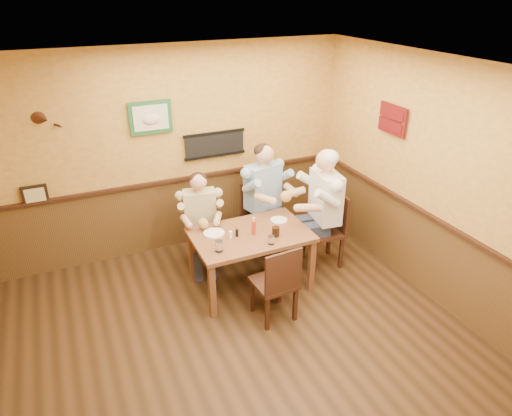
{
  "coord_description": "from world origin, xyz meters",
  "views": [
    {
      "loc": [
        -1.3,
        -3.25,
        3.46
      ],
      "look_at": [
        0.64,
        1.07,
        1.1
      ],
      "focal_mm": 32.0,
      "sensor_mm": 36.0,
      "label": 1
    }
  ],
  "objects": [
    {
      "name": "plate_far_right",
      "position": [
        1.05,
        1.27,
        0.76
      ],
      "size": [
        0.28,
        0.28,
        0.01
      ],
      "primitive_type": "cylinder",
      "rotation": [
        0.0,
        0.0,
        -0.37
      ],
      "color": "white",
      "rests_on": "dining_table"
    },
    {
      "name": "pepper_shaker",
      "position": [
        0.41,
        1.12,
        0.8
      ],
      "size": [
        0.04,
        0.04,
        0.09
      ],
      "primitive_type": "cylinder",
      "rotation": [
        0.0,
        0.0,
        0.23
      ],
      "color": "black",
      "rests_on": "dining_table"
    },
    {
      "name": "chair_back_right",
      "position": [
        1.11,
        1.9,
        0.49
      ],
      "size": [
        0.55,
        0.55,
        0.98
      ],
      "primitive_type": null,
      "rotation": [
        0.0,
        0.0,
        0.24
      ],
      "color": "#3A1F12",
      "rests_on": "ground"
    },
    {
      "name": "diner_blue_polo",
      "position": [
        1.11,
        1.9,
        0.7
      ],
      "size": [
        0.78,
        0.78,
        1.41
      ],
      "primitive_type": null,
      "rotation": [
        0.0,
        0.0,
        0.24
      ],
      "color": "#88ABCD",
      "rests_on": "ground"
    },
    {
      "name": "water_glass_left",
      "position": [
        0.1,
        0.89,
        0.82
      ],
      "size": [
        0.11,
        0.11,
        0.13
      ],
      "primitive_type": "cylinder",
      "rotation": [
        0.0,
        0.0,
        -0.22
      ],
      "color": "white",
      "rests_on": "dining_table"
    },
    {
      "name": "chair_near_side",
      "position": [
        0.59,
        0.47,
        0.48
      ],
      "size": [
        0.47,
        0.47,
        0.96
      ],
      "primitive_type": null,
      "rotation": [
        0.0,
        0.0,
        3.2
      ],
      "color": "#3A1F12",
      "rests_on": "ground"
    },
    {
      "name": "plate_far_left",
      "position": [
        0.18,
        1.29,
        0.76
      ],
      "size": [
        0.32,
        0.32,
        0.02
      ],
      "primitive_type": "cylinder",
      "rotation": [
        0.0,
        0.0,
        0.3
      ],
      "color": "white",
      "rests_on": "dining_table"
    },
    {
      "name": "chair_right_end",
      "position": [
        1.67,
        1.2,
        0.51
      ],
      "size": [
        0.52,
        0.52,
        1.02
      ],
      "primitive_type": null,
      "rotation": [
        0.0,
        0.0,
        -1.69
      ],
      "color": "#3A1F12",
      "rests_on": "ground"
    },
    {
      "name": "room",
      "position": [
        0.13,
        0.17,
        1.69
      ],
      "size": [
        5.02,
        5.03,
        2.81
      ],
      "color": "black",
      "rests_on": "ground"
    },
    {
      "name": "hot_sauce_bottle",
      "position": [
        0.62,
        1.09,
        0.85
      ],
      "size": [
        0.06,
        0.06,
        0.2
      ],
      "primitive_type": "cylinder",
      "rotation": [
        0.0,
        0.0,
        -0.35
      ],
      "color": "red",
      "rests_on": "dining_table"
    },
    {
      "name": "water_glass_mid",
      "position": [
        0.7,
        0.79,
        0.8
      ],
      "size": [
        0.08,
        0.08,
        0.11
      ],
      "primitive_type": "cylinder",
      "rotation": [
        0.0,
        0.0,
        0.06
      ],
      "color": "white",
      "rests_on": "dining_table"
    },
    {
      "name": "dining_table",
      "position": [
        0.59,
        1.12,
        0.66
      ],
      "size": [
        1.4,
        0.9,
        0.75
      ],
      "color": "brown",
      "rests_on": "ground"
    },
    {
      "name": "cola_tumbler",
      "position": [
        0.84,
        0.94,
        0.81
      ],
      "size": [
        0.1,
        0.1,
        0.12
      ],
      "primitive_type": "cylinder",
      "rotation": [
        0.0,
        0.0,
        0.15
      ],
      "color": "black",
      "rests_on": "dining_table"
    },
    {
      "name": "salt_shaker",
      "position": [
        0.32,
        1.1,
        0.8
      ],
      "size": [
        0.04,
        0.04,
        0.1
      ],
      "primitive_type": "cylinder",
      "rotation": [
        0.0,
        0.0,
        -0.08
      ],
      "color": "white",
      "rests_on": "dining_table"
    },
    {
      "name": "chair_back_left",
      "position": [
        0.18,
        1.83,
        0.42
      ],
      "size": [
        0.46,
        0.46,
        0.84
      ],
      "primitive_type": null,
      "rotation": [
        0.0,
        0.0,
        -0.22
      ],
      "color": "#3A1F12",
      "rests_on": "ground"
    },
    {
      "name": "diner_tan_shirt",
      "position": [
        0.18,
        1.83,
        0.6
      ],
      "size": [
        0.66,
        0.66,
        1.2
      ],
      "primitive_type": null,
      "rotation": [
        0.0,
        0.0,
        -0.22
      ],
      "color": "beige",
      "rests_on": "ground"
    },
    {
      "name": "diner_white_elder",
      "position": [
        1.67,
        1.2,
        0.73
      ],
      "size": [
        0.75,
        0.75,
        1.46
      ],
      "primitive_type": null,
      "rotation": [
        0.0,
        0.0,
        -1.69
      ],
      "color": "silver",
      "rests_on": "ground"
    }
  ]
}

